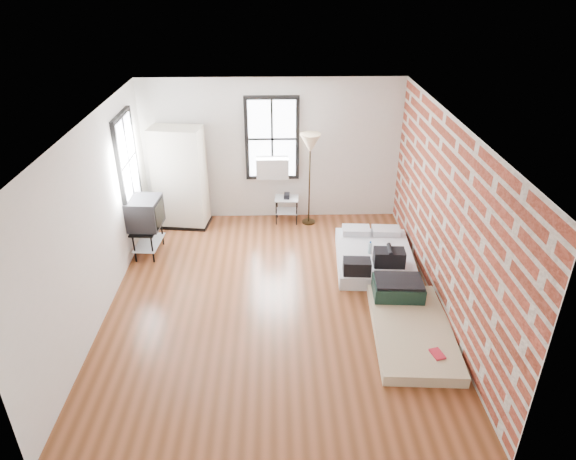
{
  "coord_description": "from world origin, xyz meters",
  "views": [
    {
      "loc": [
        0.05,
        -6.52,
        4.7
      ],
      "look_at": [
        0.23,
        0.3,
        1.08
      ],
      "focal_mm": 32.0,
      "sensor_mm": 36.0,
      "label": 1
    }
  ],
  "objects_px": {
    "mattress_bare": "(409,320)",
    "floor_lamp": "(310,147)",
    "mattress_main": "(374,256)",
    "tv_stand": "(145,215)",
    "side_table": "(287,203)",
    "wardrobe": "(180,178)"
  },
  "relations": [
    {
      "from": "mattress_bare",
      "to": "floor_lamp",
      "type": "relative_size",
      "value": 1.14
    },
    {
      "from": "mattress_main",
      "to": "tv_stand",
      "type": "height_order",
      "value": "tv_stand"
    },
    {
      "from": "side_table",
      "to": "tv_stand",
      "type": "height_order",
      "value": "tv_stand"
    },
    {
      "from": "wardrobe",
      "to": "side_table",
      "type": "xyz_separation_m",
      "value": [
        2.05,
        0.07,
        -0.58
      ]
    },
    {
      "from": "mattress_bare",
      "to": "wardrobe",
      "type": "bearing_deg",
      "value": 141.74
    },
    {
      "from": "tv_stand",
      "to": "mattress_main",
      "type": "bearing_deg",
      "value": -2.62
    },
    {
      "from": "mattress_main",
      "to": "mattress_bare",
      "type": "height_order",
      "value": "mattress_main"
    },
    {
      "from": "wardrobe",
      "to": "floor_lamp",
      "type": "distance_m",
      "value": 2.56
    },
    {
      "from": "mattress_bare",
      "to": "wardrobe",
      "type": "distance_m",
      "value": 5.07
    },
    {
      "from": "side_table",
      "to": "mattress_bare",
      "type": "bearing_deg",
      "value": -64.04
    },
    {
      "from": "mattress_bare",
      "to": "side_table",
      "type": "bearing_deg",
      "value": 119.72
    },
    {
      "from": "mattress_main",
      "to": "side_table",
      "type": "height_order",
      "value": "side_table"
    },
    {
      "from": "mattress_bare",
      "to": "floor_lamp",
      "type": "bearing_deg",
      "value": 113.88
    },
    {
      "from": "mattress_main",
      "to": "tv_stand",
      "type": "relative_size",
      "value": 1.7
    },
    {
      "from": "floor_lamp",
      "to": "side_table",
      "type": "bearing_deg",
      "value": 170.9
    },
    {
      "from": "tv_stand",
      "to": "floor_lamp",
      "type": "bearing_deg",
      "value": 25.36
    },
    {
      "from": "mattress_main",
      "to": "side_table",
      "type": "distance_m",
      "value": 2.24
    },
    {
      "from": "mattress_bare",
      "to": "tv_stand",
      "type": "xyz_separation_m",
      "value": [
        -4.15,
        2.22,
        0.63
      ]
    },
    {
      "from": "mattress_bare",
      "to": "side_table",
      "type": "xyz_separation_m",
      "value": [
        -1.66,
        3.41,
        0.27
      ]
    },
    {
      "from": "mattress_main",
      "to": "floor_lamp",
      "type": "height_order",
      "value": "floor_lamp"
    },
    {
      "from": "mattress_main",
      "to": "mattress_bare",
      "type": "xyz_separation_m",
      "value": [
        0.19,
        -1.74,
        -0.02
      ]
    },
    {
      "from": "side_table",
      "to": "tv_stand",
      "type": "distance_m",
      "value": 2.78
    }
  ]
}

